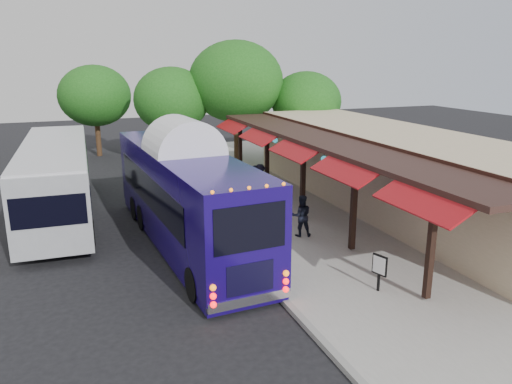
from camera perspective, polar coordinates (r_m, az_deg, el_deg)
name	(u,v)px	position (r m, az deg, el deg)	size (l,w,h in m)	color
ground	(252,270)	(16.71, -0.45, -8.91)	(90.00, 90.00, 0.00)	black
sidewalk	(327,216)	(22.06, 8.12, -2.78)	(10.00, 40.00, 0.15)	#9E9B93
curb	(219,230)	(20.22, -4.30, -4.34)	(0.20, 40.00, 0.16)	gray
station_shelter	(395,171)	(23.39, 15.56, 2.35)	(8.15, 20.00, 3.60)	tan
coach_bus	(185,192)	(18.47, -8.09, 0.00)	(3.25, 11.94, 3.78)	#17075C
city_bus	(56,177)	(23.35, -21.84, 1.63)	(3.00, 12.10, 3.23)	#92959A
ped_a	(230,205)	(20.24, -3.00, -1.49)	(0.63, 0.42, 1.74)	black
ped_b	(301,216)	(19.13, 5.19, -2.72)	(0.79, 0.61, 1.62)	black
ped_c	(255,183)	(23.78, -0.06, 1.05)	(1.01, 0.42, 1.72)	black
ped_d	(260,180)	(24.62, 0.46, 1.38)	(1.03, 0.59, 1.59)	black
sign_board	(379,267)	(15.11, 13.93, -8.29)	(0.20, 0.50, 1.13)	black
tree_left	(172,100)	(33.07, -9.61, 10.37)	(4.88, 4.88, 6.24)	#382314
tree_mid	(236,81)	(33.22, -2.30, 12.51)	(6.18, 6.18, 7.91)	#382314
tree_right	(306,102)	(33.74, 5.74, 10.24)	(4.64, 4.64, 5.93)	#382314
tree_far	(95,96)	(36.86, -17.94, 10.42)	(4.94, 4.94, 6.33)	#382314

